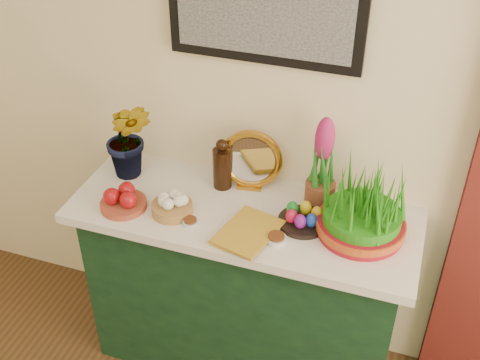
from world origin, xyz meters
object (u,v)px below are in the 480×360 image
book (227,223)px  sideboard (244,292)px  wheatgrass_sabzeh (363,208)px  hyacinth_green (127,126)px  mirror (251,160)px

book → sideboard: bearing=90.1°
book → wheatgrass_sabzeh: wheatgrass_sabzeh is taller
hyacinth_green → wheatgrass_sabzeh: size_ratio=1.43×
sideboard → book: book is taller
mirror → book: 0.31m
sideboard → wheatgrass_sabzeh: bearing=1.0°
wheatgrass_sabzeh → hyacinth_green: bearing=175.9°
hyacinth_green → mirror: 0.53m
sideboard → book: (-0.03, -0.12, 0.48)m
sideboard → wheatgrass_sabzeh: wheatgrass_sabzeh is taller
book → mirror: bearing=103.3°
sideboard → mirror: 0.62m
mirror → wheatgrass_sabzeh: wheatgrass_sabzeh is taller
hyacinth_green → wheatgrass_sabzeh: (0.99, -0.07, -0.12)m
mirror → wheatgrass_sabzeh: size_ratio=0.80×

